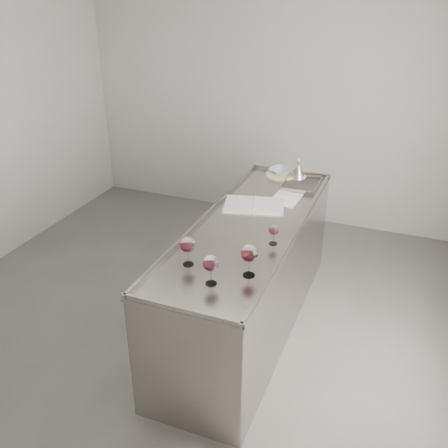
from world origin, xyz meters
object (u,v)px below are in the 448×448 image
at_px(wine_glass_right, 249,254).
at_px(wine_glass_small, 274,230).
at_px(wine_glass_left, 188,245).
at_px(notebook, 254,205).
at_px(ceramic_bowl, 281,171).
at_px(wine_glass_middle, 211,264).
at_px(wine_funnel, 298,172).
at_px(counter, 249,276).

height_order(wine_glass_right, wine_glass_small, wine_glass_right).
bearing_deg(wine_glass_left, wine_glass_right, 2.96).
height_order(wine_glass_small, notebook, wine_glass_small).
distance_m(wine_glass_left, ceramic_bowl, 1.79).
height_order(wine_glass_middle, notebook, wine_glass_middle).
xyz_separation_m(ceramic_bowl, wine_funnel, (0.17, 0.00, 0.02)).
relative_size(wine_glass_middle, wine_glass_small, 1.33).
height_order(wine_glass_right, notebook, wine_glass_right).
bearing_deg(counter, wine_funnel, 84.66).
xyz_separation_m(wine_glass_middle, notebook, (-0.12, 1.20, -0.14)).
bearing_deg(wine_glass_small, wine_funnel, 96.63).
bearing_deg(ceramic_bowl, wine_glass_right, -80.52).
height_order(wine_glass_small, ceramic_bowl, wine_glass_small).
xyz_separation_m(wine_glass_small, notebook, (-0.33, 0.57, -0.10)).
distance_m(counter, wine_glass_left, 0.95).
bearing_deg(wine_glass_left, counter, 75.55).
distance_m(counter, wine_funnel, 1.21).
height_order(counter, notebook, counter).
xyz_separation_m(wine_glass_left, wine_glass_right, (0.41, 0.02, 0.01)).
relative_size(counter, wine_glass_left, 11.98).
height_order(wine_glass_right, wine_funnel, wine_glass_right).
distance_m(wine_glass_small, wine_funnel, 1.32).
distance_m(wine_glass_left, notebook, 1.06).
distance_m(wine_glass_small, ceramic_bowl, 1.35).
relative_size(counter, wine_glass_small, 15.93).
xyz_separation_m(wine_glass_left, wine_glass_middle, (0.23, -0.16, -0.00)).
relative_size(wine_glass_left, wine_glass_small, 1.33).
bearing_deg(wine_glass_middle, counter, 93.04).
relative_size(wine_glass_middle, wine_glass_right, 0.92).
bearing_deg(counter, wine_glass_right, -71.52).
height_order(wine_glass_left, wine_funnel, wine_funnel).
bearing_deg(wine_glass_middle, notebook, 95.89).
distance_m(wine_glass_middle, wine_funnel, 1.94).
xyz_separation_m(notebook, ceramic_bowl, (0.01, 0.75, 0.04)).
bearing_deg(wine_glass_left, wine_glass_small, 47.47).
bearing_deg(counter, notebook, 103.11).
bearing_deg(wine_glass_right, ceramic_bowl, 99.48).
bearing_deg(wine_glass_small, notebook, 120.30).
distance_m(wine_glass_right, wine_glass_small, 0.46).
xyz_separation_m(wine_glass_left, wine_glass_small, (0.44, 0.48, -0.04)).
xyz_separation_m(wine_glass_left, ceramic_bowl, (0.12, 1.79, -0.10)).
xyz_separation_m(counter, notebook, (-0.08, 0.33, 0.48)).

